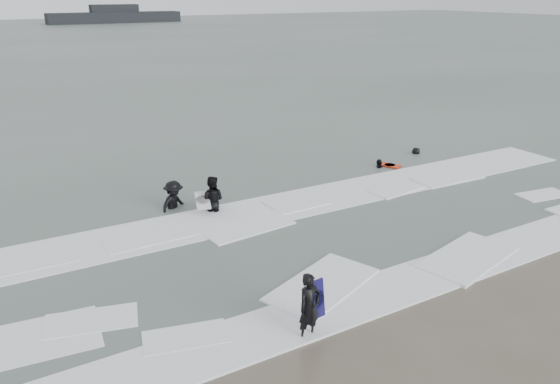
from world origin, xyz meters
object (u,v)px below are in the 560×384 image
surfer_wading (213,211)px  vessel_horizon (115,16)px  surfer_centre (309,337)px  surfer_right_far (416,155)px  surfer_right_near (379,168)px  surfer_breaker (175,210)px

surfer_wading → vessel_horizon: 127.05m
surfer_centre → surfer_right_far: 16.37m
surfer_right_near → surfer_right_far: 3.14m
surfer_right_near → surfer_right_far: surfer_right_near is taller
surfer_centre → surfer_right_near: bearing=35.9°
surfer_breaker → surfer_right_near: surfer_breaker is taller
surfer_centre → vessel_horizon: bearing=70.1°
surfer_wading → surfer_right_far: 11.87m
surfer_breaker → surfer_right_far: 12.92m
surfer_right_near → vessel_horizon: size_ratio=0.05×
surfer_centre → surfer_right_near: size_ratio=1.06×
surfer_wading → surfer_right_far: size_ratio=1.28×
surfer_centre → surfer_breaker: bearing=82.6°
surfer_right_near → surfer_wading: bearing=-40.7°
surfer_breaker → vessel_horizon: size_ratio=0.06×
surfer_wading → surfer_right_near: bearing=-138.8°
surfer_right_far → vessel_horizon: 123.23m
surfer_breaker → vessel_horizon: bearing=49.0°
surfer_wading → vessel_horizon: size_ratio=0.06×
vessel_horizon → surfer_breaker: bearing=-102.8°
surfer_centre → surfer_wading: size_ratio=0.88×
surfer_centre → surfer_breaker: surfer_breaker is taller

